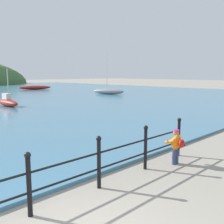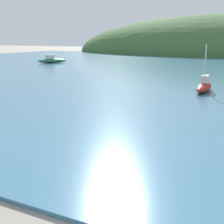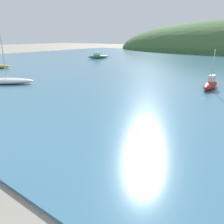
# 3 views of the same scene
# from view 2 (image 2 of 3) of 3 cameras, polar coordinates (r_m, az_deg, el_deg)

# --- Properties ---
(water) EXTENTS (80.00, 60.00, 0.10)m
(water) POSITION_cam_2_polar(r_m,az_deg,el_deg) (35.72, 10.76, 8.02)
(water) COLOR teal
(water) RESTS_ON ground
(far_hillside) EXTENTS (65.24, 35.88, 16.10)m
(far_hillside) POSITION_cam_2_polar(r_m,az_deg,el_deg) (70.63, 19.15, 10.05)
(far_hillside) COLOR #3D6033
(far_hillside) RESTS_ON ground
(boat_white_sailboat) EXTENTS (0.72, 2.92, 2.84)m
(boat_white_sailboat) POSITION_cam_2_polar(r_m,az_deg,el_deg) (19.65, 16.49, 4.54)
(boat_white_sailboat) COLOR maroon
(boat_white_sailboat) RESTS_ON water
(boat_green_fishing) EXTENTS (3.13, 3.69, 1.06)m
(boat_green_fishing) POSITION_cam_2_polar(r_m,az_deg,el_deg) (41.51, -10.96, 9.29)
(boat_green_fishing) COLOR #287551
(boat_green_fishing) RESTS_ON water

